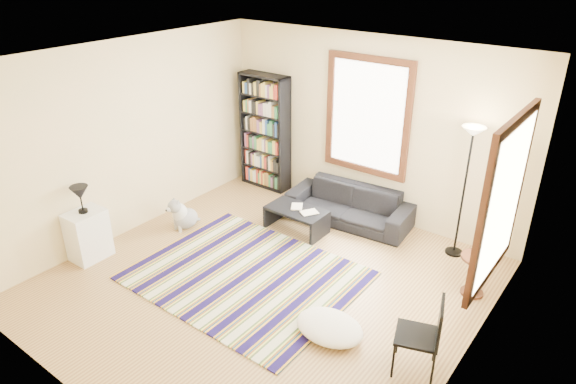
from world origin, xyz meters
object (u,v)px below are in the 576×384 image
Objects in this scene: floor_lamp at (463,193)px; side_table at (475,275)px; folding_chair at (417,336)px; sofa at (349,205)px; white_cabinet at (88,235)px; floor_cushion at (330,327)px; bookshelf at (265,132)px; dog at (185,212)px; coffee_table at (297,219)px.

floor_lamp is 1.14m from side_table.
folding_chair is at bearing -78.79° from floor_lamp.
floor_lamp is at bearing 82.34° from folding_chair.
sofa is 2.74× the size of white_cabinet.
floor_lamp reaches higher than floor_cushion.
bookshelf is at bearing 81.44° from white_cabinet.
dog is at bearing -153.59° from floor_lamp.
floor_cushion is 1.46× the size of side_table.
bookshelf is 2.22× the size of coffee_table.
side_table is (0.52, -0.77, -0.66)m from floor_lamp.
coffee_table reaches higher than floor_cushion.
floor_lamp reaches higher than dog.
floor_lamp is 2.66× the size of white_cabinet.
dog is (-1.88, -1.66, -0.02)m from sofa.
dog is at bearing 167.08° from floor_cushion.
sofa is at bearing 55.96° from coffee_table.
white_cabinet reaches higher than dog.
white_cabinet is (-1.83, -2.31, 0.17)m from coffee_table.
folding_chair is at bearing 0.48° from dog.
floor_lamp is at bearing 37.07° from white_cabinet.
coffee_table is 2.67m from side_table.
floor_lamp reaches higher than folding_chair.
sofa is 2.65m from floor_cushion.
sofa is 1.79m from floor_lamp.
side_table is at bearing -22.65° from sofa.
bookshelf reaches higher than floor_cushion.
folding_chair is 1.68× the size of dog.
folding_chair reaches higher than coffee_table.
bookshelf is (-1.88, 0.27, 0.72)m from sofa.
bookshelf is at bearing 144.89° from coffee_table.
floor_lamp is 5.09m from white_cabinet.
folding_chair is (2.62, -1.57, 0.25)m from coffee_table.
sofa is 2.29m from side_table.
sofa is at bearing -176.56° from floor_lamp.
side_table is (4.07, -0.94, -0.73)m from bookshelf.
folding_chair is (0.96, 0.08, 0.33)m from floor_cushion.
floor_cushion is 0.42× the size of floor_lamp.
bookshelf is 3.70× the size of side_table.
folding_chair is at bearing 8.40° from white_cabinet.
white_cabinet is (-3.49, -0.67, 0.25)m from floor_cushion.
floor_lamp is 4.02m from dog.
side_table is at bearing 69.35° from folding_chair.
folding_chair is (0.47, -2.38, -0.50)m from floor_lamp.
dog is at bearing -89.98° from bookshelf.
bookshelf is 1.08× the size of floor_lamp.
bookshelf is 2.86× the size of white_cabinet.
folding_chair reaches higher than white_cabinet.
floor_cushion is 1.02m from folding_chair.
coffee_table is (-0.48, -0.71, -0.10)m from sofa.
folding_chair is 1.23× the size of white_cabinet.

